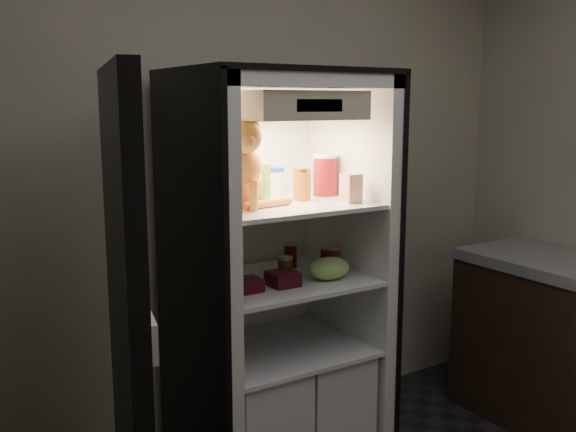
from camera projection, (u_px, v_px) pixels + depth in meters
The scene contains 16 objects.
room_shell at pixel (539, 145), 1.71m from camera, with size 3.60×3.60×3.60m.
refrigerator at pixel (274, 306), 3.01m from camera, with size 0.90×0.72×1.88m.
fridge_door at pixel (128, 348), 2.17m from camera, with size 0.25×0.86×1.85m.
tabby_cat at pixel (241, 172), 2.71m from camera, with size 0.34×0.40×0.41m.
parmesan_shaker at pixel (263, 183), 2.86m from camera, with size 0.07×0.07×0.18m.
mayo_tub at pixel (273, 182), 3.02m from camera, with size 0.10×0.10×0.14m.
salsa_jar at pixel (302, 184), 2.93m from camera, with size 0.08×0.08×0.15m.
pepper_jar at pixel (325, 175), 3.07m from camera, with size 0.12×0.12×0.20m.
cream_carton at pixel (351, 188), 2.86m from camera, with size 0.08×0.08×0.13m, color silver.
soda_can_a at pixel (291, 255), 3.12m from camera, with size 0.06×0.06×0.11m.
soda_can_b at pixel (327, 260), 3.02m from camera, with size 0.06×0.06×0.12m.
soda_can_c at pixel (334, 261), 3.01m from camera, with size 0.07×0.07×0.12m.
condiment_jar at pixel (285, 267), 2.94m from camera, with size 0.07×0.07×0.10m.
grape_bag at pixel (329, 268), 2.90m from camera, with size 0.20×0.15×0.10m, color #83C25A.
berry_box_left at pixel (248, 285), 2.72m from camera, with size 0.11×0.11×0.06m, color #4F0D17.
berry_box_right at pixel (283, 279), 2.81m from camera, with size 0.12×0.12×0.06m, color #4F0D17.
Camera 1 is at (-1.48, -1.10, 1.73)m, focal length 40.00 mm.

